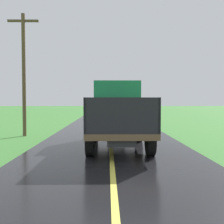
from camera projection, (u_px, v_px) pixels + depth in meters
name	position (u px, v px, depth m)	size (l,w,h in m)	color
banana_truck_near	(118.00, 112.00, 11.62)	(2.38, 5.82, 2.80)	#2D2D30
utility_pole_roadside	(24.00, 71.00, 14.76)	(1.70, 0.20, 6.78)	brown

